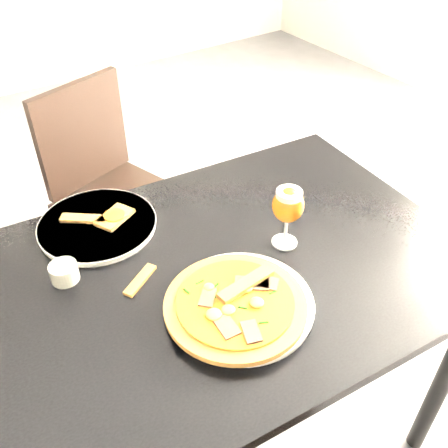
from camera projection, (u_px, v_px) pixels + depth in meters
ground at (271, 389)px, 1.76m from camera, size 6.00×6.00×0.00m
dining_table at (216, 294)px, 1.23m from camera, size 1.27×0.90×0.75m
chair_far at (111, 188)px, 1.91m from camera, size 0.50×0.50×0.86m
plate_main at (241, 304)px, 1.07m from camera, size 0.38×0.38×0.02m
pizza at (236, 303)px, 1.05m from camera, size 0.30×0.30×0.03m
plate_second at (98, 225)px, 1.28m from camera, size 0.33×0.33×0.02m
crust_scraps at (104, 217)px, 1.28m from camera, size 0.18×0.14×0.01m
loose_crust at (140, 280)px, 1.13m from camera, size 0.10×0.07×0.01m
sauce_cup at (64, 272)px, 1.13m from camera, size 0.06×0.06×0.04m
beer_glass at (288, 206)px, 1.17m from camera, size 0.08×0.08×0.16m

